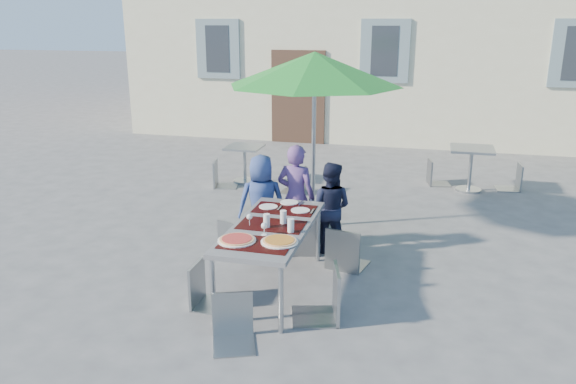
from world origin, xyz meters
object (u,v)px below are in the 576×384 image
(chair_4, at_px, (326,263))
(bg_chair_r_0, at_px, (297,165))
(chair_2, at_px, (346,223))
(chair_0, at_px, (234,217))
(patio_umbrella, at_px, (315,71))
(chair_3, at_px, (204,260))
(pizza_near_left, at_px, (237,240))
(dining_table, at_px, (271,230))
(chair_1, at_px, (303,212))
(bg_chair_l_0, at_px, (220,158))
(bg_chair_l_1, at_px, (436,157))
(pizza_near_right, at_px, (279,241))
(child_0, at_px, (262,203))
(chair_5, at_px, (232,292))
(cafe_table_1, at_px, (471,161))
(bg_chair_r_1, at_px, (516,162))
(child_2, at_px, (330,208))
(cafe_table_0, at_px, (245,159))
(child_1, at_px, (296,197))

(chair_4, xyz_separation_m, bg_chair_r_0, (-1.29, 4.10, -0.11))
(chair_2, height_order, bg_chair_r_0, chair_2)
(chair_0, relative_size, patio_umbrella, 0.36)
(chair_3, bearing_deg, bg_chair_r_0, 90.40)
(pizza_near_left, height_order, bg_chair_r_0, bg_chair_r_0)
(dining_table, relative_size, chair_0, 2.11)
(dining_table, bearing_deg, chair_1, 84.25)
(patio_umbrella, height_order, bg_chair_l_0, patio_umbrella)
(chair_0, relative_size, bg_chair_l_1, 1.02)
(pizza_near_right, xyz_separation_m, chair_4, (0.48, -0.02, -0.17))
(child_0, bearing_deg, patio_umbrella, -139.37)
(child_0, height_order, chair_5, child_0)
(cafe_table_1, distance_m, bg_chair_r_1, 0.81)
(pizza_near_right, distance_m, chair_0, 1.58)
(child_0, relative_size, chair_0, 1.42)
(chair_0, distance_m, chair_4, 1.90)
(chair_1, xyz_separation_m, bg_chair_r_0, (-0.70, 2.56, -0.07))
(pizza_near_right, distance_m, bg_chair_r_0, 4.17)
(bg_chair_r_1, bearing_deg, chair_2, -120.20)
(patio_umbrella, xyz_separation_m, bg_chair_r_0, (-0.61, 1.56, -1.72))
(chair_1, xyz_separation_m, bg_chair_l_0, (-2.11, 2.59, -0.04))
(child_2, bearing_deg, chair_2, 126.36)
(child_0, relative_size, cafe_table_0, 1.86)
(chair_5, bearing_deg, chair_3, 131.54)
(bg_chair_l_1, bearing_deg, chair_5, -106.59)
(bg_chair_r_0, bearing_deg, chair_3, -89.60)
(chair_0, bearing_deg, dining_table, -47.80)
(patio_umbrella, bearing_deg, cafe_table_0, 130.63)
(bg_chair_l_1, bearing_deg, chair_0, -121.38)
(chair_2, distance_m, bg_chair_l_1, 4.14)
(dining_table, distance_m, pizza_near_right, 0.52)
(bg_chair_l_1, bearing_deg, child_0, -120.39)
(chair_3, height_order, bg_chair_l_0, bg_chair_l_0)
(chair_1, bearing_deg, dining_table, -95.75)
(chair_2, bearing_deg, chair_5, -112.13)
(dining_table, height_order, chair_1, chair_1)
(child_1, bearing_deg, bg_chair_r_1, -124.63)
(pizza_near_right, relative_size, chair_3, 0.42)
(chair_1, relative_size, patio_umbrella, 0.39)
(pizza_near_left, relative_size, child_1, 0.28)
(patio_umbrella, relative_size, bg_chair_l_1, 2.85)
(child_1, distance_m, cafe_table_1, 3.99)
(chair_5, distance_m, cafe_table_1, 6.05)
(chair_5, xyz_separation_m, patio_umbrella, (0.07, 3.17, 1.72))
(child_1, height_order, cafe_table_0, child_1)
(pizza_near_right, distance_m, child_1, 1.70)
(child_0, bearing_deg, pizza_near_left, 74.93)
(pizza_near_right, bearing_deg, dining_table, 115.20)
(pizza_near_left, bearing_deg, pizza_near_right, 9.51)
(pizza_near_left, relative_size, chair_5, 0.45)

